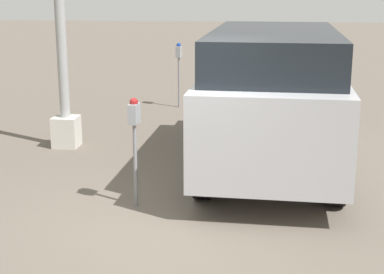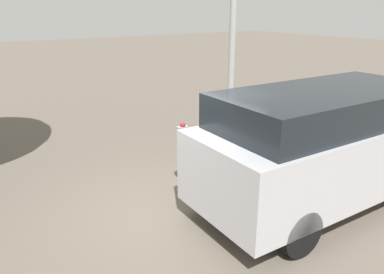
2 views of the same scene
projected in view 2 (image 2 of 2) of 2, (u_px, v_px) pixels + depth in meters
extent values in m
plane|color=#60564C|center=(165.00, 208.00, 6.86)|extent=(80.00, 80.00, 0.00)
cylinder|color=gray|center=(183.00, 166.00, 7.29)|extent=(0.05, 0.05, 1.11)
cube|color=gray|center=(183.00, 133.00, 7.07)|extent=(0.21, 0.13, 0.26)
sphere|color=maroon|center=(183.00, 125.00, 7.02)|extent=(0.11, 0.11, 0.11)
cylinder|color=gray|center=(362.00, 112.00, 10.95)|extent=(0.05, 0.05, 1.19)
cube|color=gray|center=(365.00, 87.00, 10.71)|extent=(0.21, 0.13, 0.26)
sphere|color=navy|center=(366.00, 82.00, 10.66)|extent=(0.11, 0.11, 0.11)
cube|color=beige|center=(229.00, 131.00, 10.27)|extent=(0.44, 0.44, 0.55)
cylinder|color=#9E9E9E|center=(233.00, 19.00, 9.31)|extent=(0.18, 0.18, 5.32)
cube|color=#B2B2B7|center=(326.00, 154.00, 6.77)|extent=(5.13, 2.20, 1.23)
cube|color=black|center=(327.00, 106.00, 6.41)|extent=(4.12, 2.00, 0.59)
cube|color=orange|center=(371.00, 142.00, 8.69)|extent=(0.08, 0.12, 0.20)
cylinder|color=black|center=(337.00, 153.00, 8.46)|extent=(0.75, 0.27, 0.75)
cylinder|color=black|center=(226.00, 186.00, 6.88)|extent=(0.75, 0.27, 0.75)
cylinder|color=black|center=(299.00, 232.00, 5.47)|extent=(0.75, 0.27, 0.75)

